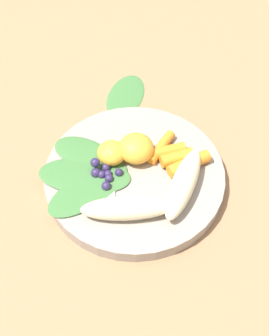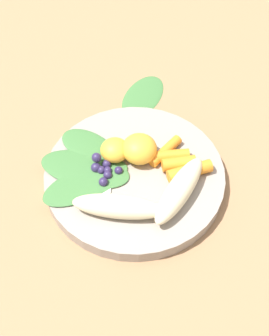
{
  "view_description": "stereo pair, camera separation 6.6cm",
  "coord_description": "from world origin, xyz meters",
  "px_view_note": "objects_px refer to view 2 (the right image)",
  "views": [
    {
      "loc": [
        -0.27,
        0.28,
        0.56
      ],
      "look_at": [
        0.0,
        0.0,
        0.03
      ],
      "focal_mm": 49.97,
      "sensor_mm": 36.0,
      "label": 1
    },
    {
      "loc": [
        -0.32,
        0.23,
        0.56
      ],
      "look_at": [
        0.0,
        0.0,
        0.03
      ],
      "focal_mm": 49.97,
      "sensor_mm": 36.0,
      "label": 2
    }
  ],
  "objects_px": {
    "bowl": "(135,177)",
    "banana_peeled_left": "(179,190)",
    "orange_segment_near": "(115,150)",
    "kale_leaf_stray": "(143,95)",
    "banana_peeled_right": "(118,207)"
  },
  "relations": [
    {
      "from": "bowl",
      "to": "kale_leaf_stray",
      "type": "xyz_separation_m",
      "value": [
        0.13,
        -0.12,
        -0.01
      ]
    },
    {
      "from": "banana_peeled_left",
      "to": "kale_leaf_stray",
      "type": "relative_size",
      "value": 1.13
    },
    {
      "from": "orange_segment_near",
      "to": "banana_peeled_left",
      "type": "bearing_deg",
      "value": -164.48
    },
    {
      "from": "banana_peeled_right",
      "to": "kale_leaf_stray",
      "type": "distance_m",
      "value": 0.25
    },
    {
      "from": "banana_peeled_left",
      "to": "banana_peeled_right",
      "type": "height_order",
      "value": "same"
    },
    {
      "from": "kale_leaf_stray",
      "to": "bowl",
      "type": "bearing_deg",
      "value": -158.99
    },
    {
      "from": "orange_segment_near",
      "to": "kale_leaf_stray",
      "type": "relative_size",
      "value": 0.38
    },
    {
      "from": "banana_peeled_right",
      "to": "orange_segment_near",
      "type": "relative_size",
      "value": 2.97
    },
    {
      "from": "orange_segment_near",
      "to": "kale_leaf_stray",
      "type": "height_order",
      "value": "orange_segment_near"
    },
    {
      "from": "bowl",
      "to": "orange_segment_near",
      "type": "xyz_separation_m",
      "value": [
        0.04,
        0.01,
        0.03
      ]
    },
    {
      "from": "banana_peeled_left",
      "to": "banana_peeled_right",
      "type": "xyz_separation_m",
      "value": [
        0.03,
        0.08,
        0.0
      ]
    },
    {
      "from": "bowl",
      "to": "banana_peeled_left",
      "type": "height_order",
      "value": "banana_peeled_left"
    },
    {
      "from": "banana_peeled_left",
      "to": "orange_segment_near",
      "type": "relative_size",
      "value": 2.97
    },
    {
      "from": "banana_peeled_right",
      "to": "orange_segment_near",
      "type": "bearing_deg",
      "value": 100.82
    },
    {
      "from": "bowl",
      "to": "banana_peeled_right",
      "type": "bearing_deg",
      "value": 126.22
    }
  ]
}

